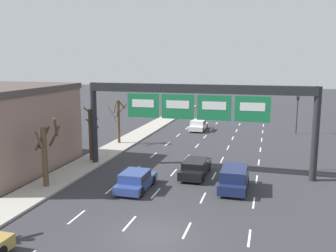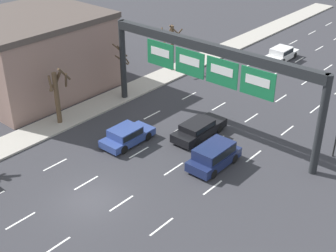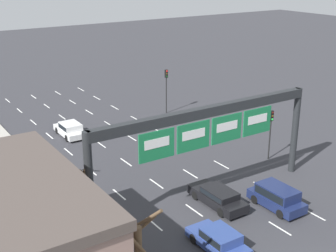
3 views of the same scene
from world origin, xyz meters
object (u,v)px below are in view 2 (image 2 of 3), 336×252
object	(u,v)px
sign_gantry	(208,63)
car_white	(282,53)
tree_bare_second	(122,67)
car_blue	(127,135)
suv_navy	(214,155)
tree_bare_closest	(58,92)
tree_bare_third	(172,45)
car_black	(199,128)

from	to	relation	value
sign_gantry	car_white	xyz separation A→B (m)	(-3.18, 17.99, -4.89)
car_white	tree_bare_second	world-z (taller)	tree_bare_second
car_blue	tree_bare_second	world-z (taller)	tree_bare_second
car_white	suv_navy	bearing A→B (deg)	-72.93
car_white	tree_bare_second	size ratio (longest dim) A/B	0.89
car_blue	tree_bare_closest	distance (m)	6.70
tree_bare_second	tree_bare_third	bearing A→B (deg)	93.64
car_white	sign_gantry	bearing A→B (deg)	-79.97
sign_gantry	tree_bare_third	bearing A→B (deg)	142.26
car_black	tree_bare_second	size ratio (longest dim) A/B	0.99
car_white	car_black	bearing A→B (deg)	-79.98
car_blue	car_black	xyz separation A→B (m)	(3.44, 4.32, -0.02)
sign_gantry	suv_navy	bearing A→B (deg)	-46.61
sign_gantry	car_white	world-z (taller)	sign_gantry
suv_navy	tree_bare_third	world-z (taller)	tree_bare_third
tree_bare_second	suv_navy	bearing A→B (deg)	-17.35
car_blue	car_white	xyz separation A→B (m)	(0.06, 23.44, 0.01)
suv_navy	tree_bare_third	size ratio (longest dim) A/B	0.86
tree_bare_closest	tree_bare_third	bearing A→B (deg)	92.25
sign_gantry	suv_navy	world-z (taller)	sign_gantry
tree_bare_closest	tree_bare_third	distance (m)	14.49
suv_navy	tree_bare_second	bearing A→B (deg)	162.65
car_white	tree_bare_third	xyz separation A→B (m)	(-6.90, -10.19, 2.03)
car_black	car_white	xyz separation A→B (m)	(-3.38, 19.11, 0.03)
car_white	tree_bare_closest	world-z (taller)	tree_bare_closest
car_black	sign_gantry	bearing A→B (deg)	99.98
sign_gantry	tree_bare_second	bearing A→B (deg)	177.53
car_white	tree_bare_closest	bearing A→B (deg)	-104.39
tree_bare_closest	car_blue	bearing A→B (deg)	11.06
car_black	tree_bare_second	xyz separation A→B (m)	(-9.80, 1.54, 2.02)
tree_bare_second	car_white	bearing A→B (deg)	69.91
car_black	tree_bare_closest	world-z (taller)	tree_bare_closest
sign_gantry	car_black	world-z (taller)	sign_gantry
sign_gantry	car_white	size ratio (longest dim) A/B	4.26
car_white	tree_bare_third	world-z (taller)	tree_bare_third
car_black	tree_bare_second	bearing A→B (deg)	171.07
tree_bare_closest	car_black	bearing A→B (deg)	29.76
suv_navy	tree_bare_closest	world-z (taller)	tree_bare_closest
car_blue	car_white	size ratio (longest dim) A/B	0.97
tree_bare_closest	tree_bare_third	world-z (taller)	tree_bare_closest
tree_bare_second	tree_bare_third	distance (m)	7.40
tree_bare_third	car_black	bearing A→B (deg)	-40.98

